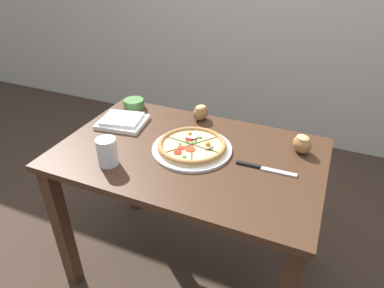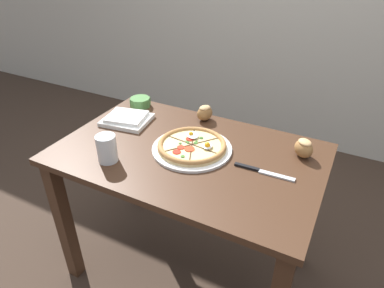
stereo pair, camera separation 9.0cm
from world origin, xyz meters
name	(u,v)px [view 1 (the left image)]	position (x,y,z in m)	size (l,w,h in m)	color
ground_plane	(190,266)	(0.00, 0.00, 0.00)	(12.00, 12.00, 0.00)	#3D2D23
dining_table	(189,175)	(0.00, 0.00, 0.62)	(1.13, 0.72, 0.74)	#422819
pizza	(192,146)	(0.01, 0.02, 0.76)	(0.35, 0.35, 0.05)	white
ramekin_bowl	(134,104)	(-0.44, 0.28, 0.77)	(0.11, 0.11, 0.05)	#4C8442
napkin_folded	(122,121)	(-0.40, 0.10, 0.76)	(0.25, 0.22, 0.04)	white
bread_piece_near	(201,112)	(-0.07, 0.30, 0.78)	(0.09, 0.10, 0.08)	olive
bread_piece_mid	(302,144)	(0.44, 0.19, 0.79)	(0.11, 0.11, 0.08)	#A3703D
knife_main	(265,168)	(0.33, 0.00, 0.75)	(0.24, 0.03, 0.01)	silver
water_glass	(107,153)	(-0.26, -0.21, 0.80)	(0.08, 0.08, 0.12)	white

